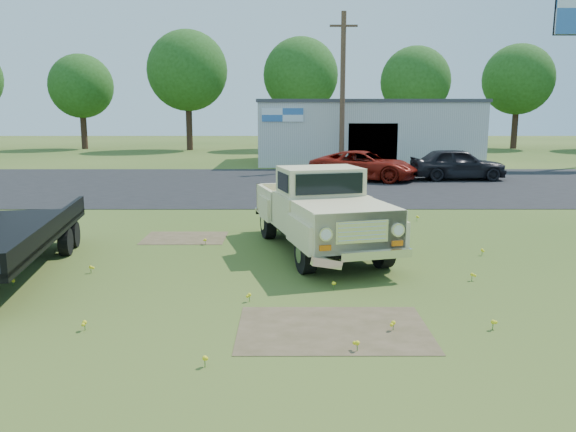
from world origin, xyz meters
name	(u,v)px	position (x,y,z in m)	size (l,w,h in m)	color
ground	(250,275)	(0.00, 0.00, 0.00)	(140.00, 140.00, 0.00)	#324F19
asphalt_lot	(271,184)	(0.00, 15.00, 0.00)	(90.00, 14.00, 0.02)	black
dirt_patch_a	(333,329)	(1.50, -3.00, 0.00)	(3.00, 2.00, 0.01)	#4D4229
dirt_patch_b	(185,238)	(-2.00, 3.50, 0.00)	(2.20, 1.60, 0.01)	#4D4229
commercial_building	(364,131)	(6.00, 26.99, 2.10)	(14.20, 8.20, 4.15)	#BBBAB6
utility_pole_mid	(343,90)	(4.00, 22.00, 4.60)	(1.60, 0.30, 9.00)	#493022
treeline_b	(81,86)	(-18.00, 41.00, 5.67)	(5.76, 5.76, 8.57)	#342017
treeline_c	(188,71)	(-8.00, 39.50, 6.93)	(7.04, 7.04, 10.47)	#342017
treeline_d	(301,75)	(2.00, 40.50, 6.62)	(6.72, 6.72, 10.00)	#342017
treeline_e	(415,82)	(12.00, 39.00, 5.98)	(6.08, 6.08, 9.04)	#342017
treeline_f	(518,80)	(22.00, 41.50, 6.30)	(6.40, 6.40, 9.52)	#342017
vintage_pickup_truck	(320,209)	(1.57, 2.05, 1.04)	(2.23, 5.73, 2.08)	beige
red_pickup	(364,166)	(4.59, 16.50, 0.73)	(2.42, 5.25, 1.46)	maroon
dark_sedan	(457,164)	(9.32, 16.74, 0.79)	(1.88, 4.66, 1.59)	black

